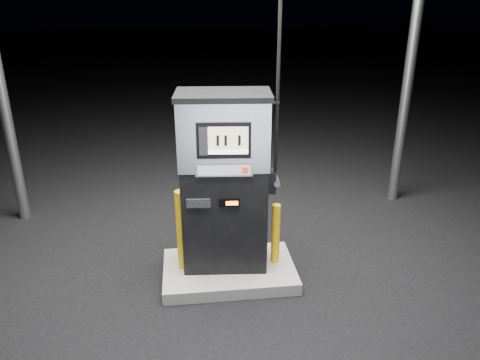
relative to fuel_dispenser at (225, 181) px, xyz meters
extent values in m
plane|color=black|center=(0.03, -0.09, -1.24)|extent=(80.00, 80.00, 0.00)
cube|color=slate|center=(0.03, -0.09, -1.17)|extent=(1.60, 1.00, 0.15)
cylinder|color=gray|center=(3.03, 1.91, 1.01)|extent=(0.16, 0.16, 4.50)
cube|color=black|center=(0.00, 0.00, -0.45)|extent=(1.03, 0.65, 1.29)
cube|color=#B6B6BD|center=(0.00, 0.00, 0.59)|extent=(1.05, 0.67, 0.78)
cube|color=black|center=(0.00, 0.00, 1.01)|extent=(1.10, 0.72, 0.06)
cube|color=black|center=(-0.03, -0.30, 0.58)|extent=(0.58, 0.08, 0.39)
cube|color=#BEAF8A|center=(0.01, -0.32, 0.61)|extent=(0.42, 0.04, 0.25)
cube|color=white|center=(0.01, -0.32, 0.46)|extent=(0.42, 0.04, 0.05)
cube|color=#B6B6BD|center=(-0.03, -0.30, 0.25)|extent=(0.62, 0.09, 0.14)
cube|color=gray|center=(-0.03, -0.31, 0.25)|extent=(0.57, 0.05, 0.11)
cube|color=red|center=(0.19, -0.33, 0.25)|extent=(0.07, 0.01, 0.07)
cube|color=black|center=(0.02, -0.30, -0.14)|extent=(0.23, 0.04, 0.09)
cube|color=#E25F0B|center=(0.05, -0.31, -0.14)|extent=(0.13, 0.02, 0.05)
cube|color=black|center=(-0.32, -0.27, -0.14)|extent=(0.27, 0.05, 0.10)
cube|color=black|center=(0.54, -0.04, -0.01)|extent=(0.12, 0.19, 0.26)
cylinder|color=gray|center=(0.60, -0.05, -0.01)|extent=(0.09, 0.23, 0.07)
cylinder|color=black|center=(0.57, -0.10, 1.72)|extent=(0.04, 0.04, 3.20)
cylinder|color=yellow|center=(-0.52, -0.04, -0.59)|extent=(0.17, 0.17, 1.01)
cylinder|color=yellow|center=(0.61, -0.05, -0.71)|extent=(0.12, 0.12, 0.77)
camera|label=1|loc=(-0.43, -4.99, 2.06)|focal=35.00mm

